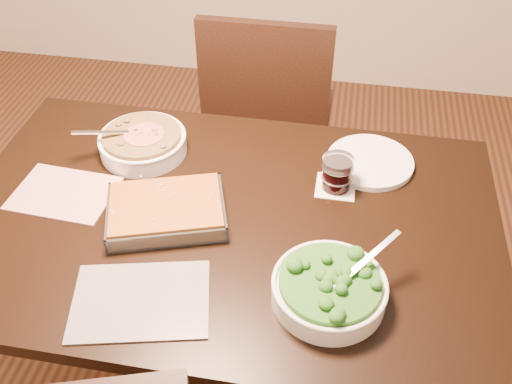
{
  "coord_description": "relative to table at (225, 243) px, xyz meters",
  "views": [
    {
      "loc": [
        0.26,
        -1.02,
        1.77
      ],
      "look_at": [
        0.07,
        0.05,
        0.8
      ],
      "focal_mm": 40.0,
      "sensor_mm": 36.0,
      "label": 1
    }
  ],
  "objects": [
    {
      "name": "wine_tumbler",
      "position": [
        0.27,
        0.17,
        0.15
      ],
      "size": [
        0.08,
        0.08,
        0.09
      ],
      "color": "black",
      "rests_on": "coaster"
    },
    {
      "name": "table",
      "position": [
        0.0,
        0.0,
        0.0
      ],
      "size": [
        1.4,
        0.9,
        0.75
      ],
      "color": "black",
      "rests_on": "ground"
    },
    {
      "name": "baking_dish",
      "position": [
        -0.14,
        -0.03,
        0.12
      ],
      "size": [
        0.34,
        0.29,
        0.05
      ],
      "rotation": [
        0.0,
        0.0,
        0.31
      ],
      "color": "silver",
      "rests_on": "table"
    },
    {
      "name": "magazine_a",
      "position": [
        -0.44,
        0.01,
        0.1
      ],
      "size": [
        0.27,
        0.21,
        0.01
      ],
      "primitive_type": "cube",
      "rotation": [
        0.0,
        0.0,
        -0.06
      ],
      "color": "#A93041",
      "rests_on": "table"
    },
    {
      "name": "dinner_plate",
      "position": [
        0.36,
        0.28,
        0.1
      ],
      "size": [
        0.24,
        0.24,
        0.02
      ],
      "primitive_type": "cylinder",
      "color": "white",
      "rests_on": "table"
    },
    {
      "name": "stew_bowl",
      "position": [
        -0.29,
        0.23,
        0.13
      ],
      "size": [
        0.26,
        0.25,
        0.1
      ],
      "color": "white",
      "rests_on": "table"
    },
    {
      "name": "broccoli_bowl",
      "position": [
        0.28,
        -0.21,
        0.13
      ],
      "size": [
        0.25,
        0.25,
        0.1
      ],
      "color": "white",
      "rests_on": "table"
    },
    {
      "name": "coaster",
      "position": [
        0.27,
        0.17,
        0.1
      ],
      "size": [
        0.11,
        0.11,
        0.0
      ],
      "primitive_type": "cube",
      "color": "white",
      "rests_on": "table"
    },
    {
      "name": "magazine_b",
      "position": [
        -0.12,
        -0.29,
        0.1
      ],
      "size": [
        0.34,
        0.28,
        0.01
      ],
      "primitive_type": "cube",
      "rotation": [
        0.0,
        0.0,
        0.23
      ],
      "color": "#292830",
      "rests_on": "table"
    },
    {
      "name": "ground",
      "position": [
        0.0,
        0.0,
        -0.65
      ],
      "size": [
        4.0,
        4.0,
        0.0
      ],
      "primitive_type": "plane",
      "color": "#3F1D12",
      "rests_on": "ground"
    },
    {
      "name": "chair_far",
      "position": [
        -0.01,
        0.79,
        -0.11
      ],
      "size": [
        0.46,
        0.46,
        0.97
      ],
      "rotation": [
        0.0,
        0.0,
        3.14
      ],
      "color": "black",
      "rests_on": "ground"
    }
  ]
}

